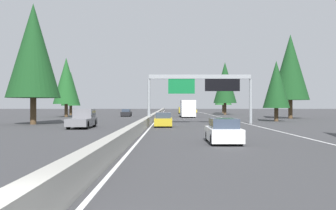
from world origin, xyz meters
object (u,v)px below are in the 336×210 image
object	(u,v)px
sedan_mid_left	(163,120)
conifer_right_far	(225,83)
sedan_far_left	(193,111)
conifer_right_near	(276,84)
sign_gantry_overhead	(201,85)
conifer_right_distant	(223,90)
conifer_left_far	(71,89)
minivan_distant_a	(182,110)
conifer_left_near	(33,51)
bus_near_center	(187,108)
conifer_right_mid	(290,67)
conifer_left_mid	(66,81)
oncoming_near	(83,119)
sedan_far_center	(223,132)
oncoming_far	(126,113)

from	to	relation	value
sedan_mid_left	conifer_right_far	world-z (taller)	conifer_right_far
sedan_far_left	conifer_right_near	world-z (taller)	conifer_right_near
sedan_mid_left	sedan_far_left	bearing A→B (deg)	-6.05
sign_gantry_overhead	conifer_right_near	size ratio (longest dim) A/B	1.51
conifer_right_distant	conifer_left_far	distance (m)	42.18
minivan_distant_a	conifer_right_near	xyz separation A→B (m)	(-46.00, -11.41, 4.13)
sedan_mid_left	conifer_left_near	xyz separation A→B (m)	(4.75, 15.21, 7.88)
bus_near_center	minivan_distant_a	world-z (taller)	bus_near_center
minivan_distant_a	conifer_right_mid	distance (m)	39.16
conifer_right_mid	conifer_left_mid	world-z (taller)	conifer_right_mid
conifer_right_mid	conifer_left_far	xyz separation A→B (m)	(20.87, 42.05, -2.73)
sign_gantry_overhead	sedan_far_left	world-z (taller)	sign_gantry_overhead
sedan_mid_left	conifer_left_mid	size ratio (longest dim) A/B	0.40
oncoming_near	conifer_right_far	size ratio (longest dim) A/B	0.46
sedan_far_left	oncoming_near	size ratio (longest dim) A/B	0.79
sedan_far_left	conifer_right_mid	world-z (taller)	conifer_right_mid
conifer_right_near	conifer_left_near	world-z (taller)	conifer_left_near
conifer_right_distant	sedan_far_left	bearing A→B (deg)	71.42
bus_near_center	conifer_left_mid	xyz separation A→B (m)	(-0.41, 22.75, 5.03)
sedan_far_center	conifer_right_near	bearing A→B (deg)	-20.55
conifer_right_near	conifer_right_mid	world-z (taller)	conifer_right_mid
oncoming_far	conifer_left_mid	size ratio (longest dim) A/B	0.40
oncoming_far	conifer_left_mid	bearing A→B (deg)	-71.55
sign_gantry_overhead	sedan_far_center	world-z (taller)	sign_gantry_overhead
conifer_left_far	oncoming_near	bearing A→B (deg)	-164.50
oncoming_far	conifer_right_near	size ratio (longest dim) A/B	0.53
minivan_distant_a	oncoming_near	bearing A→B (deg)	169.09
conifer_right_near	conifer_left_far	size ratio (longest dim) A/B	0.87
sign_gantry_overhead	oncoming_far	size ratio (longest dim) A/B	2.88
minivan_distant_a	oncoming_far	bearing A→B (deg)	152.85
sedan_mid_left	conifer_left_near	world-z (taller)	conifer_left_near
conifer_right_mid	conifer_right_far	bearing A→B (deg)	15.87
conifer_right_mid	conifer_right_far	distance (m)	26.71
conifer_right_distant	conifer_left_mid	size ratio (longest dim) A/B	0.93
conifer_right_near	conifer_right_mid	distance (m)	13.21
bus_near_center	sedan_far_center	bearing A→B (deg)	179.80
oncoming_near	conifer_left_near	bearing A→B (deg)	-133.39
sedan_far_center	sedan_mid_left	world-z (taller)	same
minivan_distant_a	conifer_right_distant	size ratio (longest dim) A/B	0.48
conifer_right_distant	conifer_left_near	size ratio (longest dim) A/B	0.74
oncoming_far	conifer_left_near	distance (m)	33.36
oncoming_near	conifer_right_distant	world-z (taller)	conifer_right_distant
conifer_right_mid	conifer_right_distant	world-z (taller)	conifer_right_mid
sedan_mid_left	conifer_right_near	world-z (taller)	conifer_right_near
oncoming_near	conifer_right_far	distance (m)	57.27
sign_gantry_overhead	conifer_left_mid	distance (m)	34.95
conifer_left_near	oncoming_near	bearing A→B (deg)	-133.39
oncoming_near	conifer_right_distant	xyz separation A→B (m)	(68.89, -23.29, 5.38)
minivan_distant_a	oncoming_near	world-z (taller)	oncoming_near
oncoming_far	conifer_left_mid	xyz separation A→B (m)	(-3.63, 10.89, 6.06)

